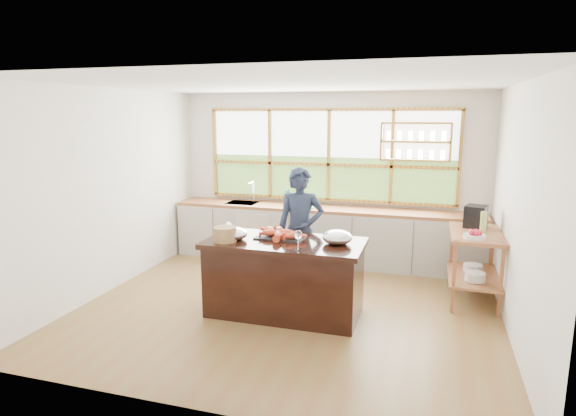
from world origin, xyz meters
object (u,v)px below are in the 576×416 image
at_px(island, 285,277).
at_px(espresso_machine, 476,216).
at_px(wicker_basket, 225,234).
at_px(cook, 300,231).

xyz_separation_m(island, espresso_machine, (2.19, 1.37, 0.59)).
bearing_deg(wicker_basket, espresso_machine, 29.22).
distance_m(island, cook, 0.83).
relative_size(island, wicker_basket, 6.91).
distance_m(cook, wicker_basket, 1.16).
bearing_deg(island, wicker_basket, -161.48).
bearing_deg(cook, espresso_machine, 2.71).
bearing_deg(espresso_machine, cook, -146.55).
xyz_separation_m(espresso_machine, wicker_basket, (-2.84, -1.59, -0.06)).
bearing_deg(cook, island, -102.99).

